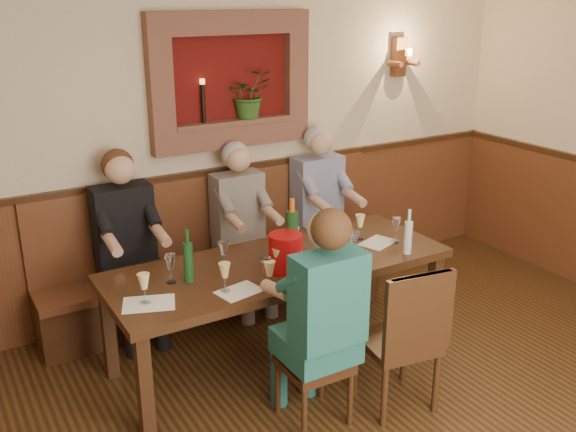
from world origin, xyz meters
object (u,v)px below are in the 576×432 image
Objects in this scene: person_bench_right at (323,223)px; chair_near_right at (397,365)px; wine_bottle_green_b at (188,261)px; water_bottle at (408,236)px; bench at (223,269)px; chair_near_left at (315,385)px; wine_bottle_green_a at (292,236)px; spittoon_bucket at (286,253)px; dining_table at (279,271)px; person_bench_left at (130,263)px; person_chair_front at (319,338)px; person_bench_mid at (243,242)px.

chair_near_right is at bearing -108.30° from person_bench_right.
water_bottle is (1.52, -0.36, -0.01)m from wine_bottle_green_b.
wine_bottle_green_b reaches higher than chair_near_right.
bench is 1.70m from chair_near_left.
wine_bottle_green_a is at bearing 117.44° from chair_near_right.
wine_bottle_green_a is at bearing 43.16° from spittoon_bucket.
wine_bottle_green_b is at bearing -125.48° from bench.
chair_near_right reaches higher than dining_table.
person_chair_front is at bearing -68.98° from person_bench_left.
wine_bottle_green_a is at bearing -45.57° from person_bench_left.
chair_near_left is 2.42× the size of wine_bottle_green_b.
person_bench_right reaches higher than person_bench_mid.
person_chair_front is 4.01× the size of wine_bottle_green_b.
person_bench_left is 3.17× the size of wine_bottle_green_a.
chair_near_right is at bearing -67.98° from dining_table.
water_bottle is at bearing -19.83° from wine_bottle_green_a.
wine_bottle_green_b is (0.14, -0.82, 0.29)m from person_bench_left.
bench is 0.97m from person_bench_right.
person_chair_front is (-0.53, 0.10, 0.30)m from chair_near_right.
wine_bottle_green_a is (0.11, 0.11, 0.06)m from spittoon_bucket.
wine_bottle_green_a is at bearing -37.06° from dining_table.
spittoon_bucket is at bearing -136.84° from wine_bottle_green_a.
water_bottle is (0.72, -1.18, 0.30)m from person_bench_mid.
water_bottle is at bearing 55.17° from chair_near_right.
person_bench_right is at bearing 80.10° from chair_near_right.
wine_bottle_green_a is 0.73m from wine_bottle_green_b.
bench is at bearing 109.41° from chair_near_right.
person_bench_mid is at bearing 85.41° from wine_bottle_green_a.
bench reaches higher than dining_table.
chair_near_right is 2.09m from person_bench_left.
bench is (0.00, 0.94, -0.35)m from dining_table.
person_bench_right is at bearing -6.61° from bench.
wine_bottle_green_b is (-0.48, 0.80, 0.30)m from person_chair_front.
spittoon_bucket is (-0.04, -0.16, 0.20)m from dining_table.
person_chair_front is (0.00, -0.03, 0.34)m from chair_near_left.
water_bottle reaches higher than spittoon_bucket.
person_bench_left is (-0.62, 1.58, 0.35)m from chair_near_left.
chair_near_right is 0.67× the size of person_bench_right.
chair_near_right is 2.14× the size of wine_bottle_green_a.
wine_bottle_green_a is (0.87, -0.89, 0.34)m from person_bench_left.
wine_bottle_green_b is (-0.73, 0.07, -0.05)m from wine_bottle_green_a.
chair_near_left is at bearing -103.67° from dining_table.
person_bench_mid is (-0.21, 1.71, 0.29)m from chair_near_right.
chair_near_left is 0.88× the size of chair_near_right.
person_bench_left is at bearing -172.43° from bench.
chair_near_right reaches higher than chair_near_left.
bench is at bearing 85.19° from chair_near_left.
chair_near_left is 1.11m from wine_bottle_green_b.
spittoon_bucket is at bearing -52.62° from person_bench_left.
chair_near_right is at bearing -41.40° from wine_bottle_green_b.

